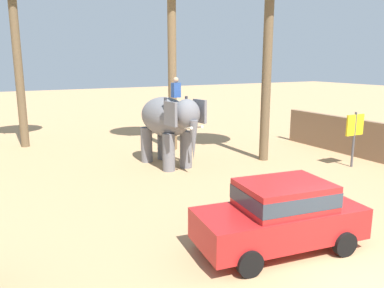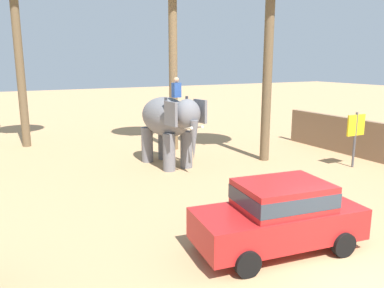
# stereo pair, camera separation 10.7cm
# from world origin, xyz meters

# --- Properties ---
(ground_plane) EXTENTS (120.00, 120.00, 0.00)m
(ground_plane) POSITION_xyz_m (0.00, 0.00, 0.00)
(ground_plane) COLOR tan
(car_sedan_foreground) EXTENTS (4.29, 2.28, 1.70)m
(car_sedan_foreground) POSITION_xyz_m (-0.44, 1.98, 0.93)
(car_sedan_foreground) COLOR red
(car_sedan_foreground) RESTS_ON ground
(elephant_with_mahout) EXTENTS (2.03, 3.97, 3.88)m
(elephant_with_mahout) POSITION_xyz_m (0.46, 10.29, 1.99)
(elephant_with_mahout) COLOR slate
(elephant_with_mahout) RESTS_ON ground
(signboard_yellow) EXTENTS (1.00, 0.10, 2.40)m
(signboard_yellow) POSITION_xyz_m (7.40, 6.32, 1.69)
(signboard_yellow) COLOR #4C4C51
(signboard_yellow) RESTS_ON ground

